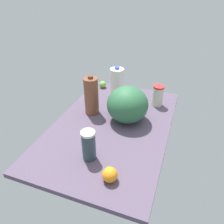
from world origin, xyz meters
TOP-DOWN VIEW (x-y plane):
  - countertop at (0.00, 0.00)cm, footprint 120.00×76.00cm
  - shaker_bottle at (33.98, -0.87)cm, footprint 7.78×7.78cm
  - watermelon at (-8.81, 7.89)cm, footprint 27.96×27.96cm
  - chocolate_milk_jug at (-9.31, -18.97)cm, footprint 10.09×10.09cm
  - tumbler_cup at (-36.58, 23.88)cm, footprint 8.34×8.34cm
  - milk_jug at (-41.17, -10.88)cm, footprint 11.19×11.19cm
  - orange_loose at (44.87, 15.33)cm, footprint 7.74×7.74cm
  - lime_far_back at (-50.34, -27.37)cm, footprint 6.07×6.07cm

SIDE VIEW (x-z plane):
  - countertop at x=0.00cm, z-range 0.00..3.00cm
  - lime_far_back at x=-50.34cm, z-range 3.00..9.07cm
  - orange_loose at x=44.87cm, z-range 3.00..10.74cm
  - tumbler_cup at x=-36.58cm, z-range 3.04..19.29cm
  - shaker_bottle at x=33.98cm, z-range 3.04..20.96cm
  - milk_jug at x=-41.17cm, z-range 2.22..27.27cm
  - watermelon at x=-8.81cm, z-range 3.00..27.75cm
  - chocolate_milk_jug at x=-9.31cm, z-range 2.22..31.22cm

